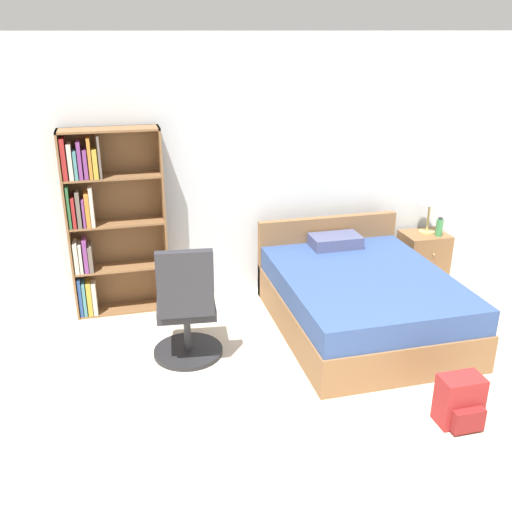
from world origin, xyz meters
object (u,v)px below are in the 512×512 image
(nightstand, at_px, (423,257))
(water_bottle, at_px, (439,227))
(bookshelf, at_px, (103,222))
(table_lamp, at_px, (430,199))
(bed, at_px, (359,298))
(office_chair, at_px, (186,311))
(backpack_red, at_px, (460,402))

(nightstand, height_order, water_bottle, water_bottle)
(water_bottle, bearing_deg, nightstand, 135.20)
(bookshelf, height_order, table_lamp, bookshelf)
(bed, bearing_deg, water_bottle, 30.55)
(nightstand, bearing_deg, table_lamp, 46.99)
(table_lamp, height_order, water_bottle, table_lamp)
(office_chair, bearing_deg, backpack_red, -36.97)
(bed, height_order, water_bottle, bed)
(office_chair, bearing_deg, bed, 6.73)
(nightstand, bearing_deg, bookshelf, 178.38)
(bed, distance_m, backpack_red, 1.51)
(bookshelf, bearing_deg, table_lamp, -1.07)
(office_chair, relative_size, water_bottle, 5.15)
(bed, height_order, backpack_red, bed)
(water_bottle, xyz_separation_m, backpack_red, (-1.10, -2.22, -0.47))
(bed, relative_size, backpack_red, 5.21)
(nightstand, distance_m, backpack_red, 2.52)
(bed, xyz_separation_m, table_lamp, (1.14, 0.84, 0.64))
(nightstand, bearing_deg, water_bottle, -44.80)
(backpack_red, bearing_deg, bookshelf, 134.39)
(bookshelf, distance_m, water_bottle, 3.47)
(nightstand, distance_m, table_lamp, 0.66)
(table_lamp, distance_m, backpack_red, 2.67)
(bookshelf, height_order, nightstand, bookshelf)
(office_chair, relative_size, table_lamp, 2.20)
(table_lamp, distance_m, water_bottle, 0.32)
(water_bottle, bearing_deg, bed, -149.45)
(office_chair, bearing_deg, table_lamp, 20.45)
(bed, xyz_separation_m, nightstand, (1.11, 0.81, -0.01))
(bed, relative_size, nightstand, 3.48)
(bookshelf, bearing_deg, bed, -21.92)
(bed, height_order, office_chair, office_chair)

